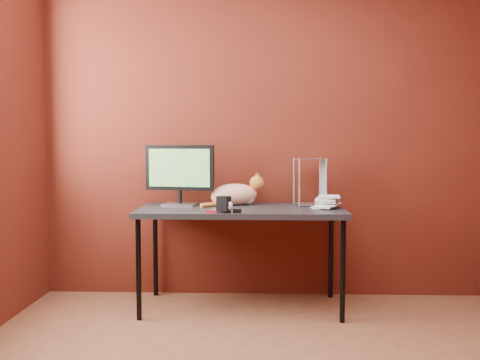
{
  "coord_description": "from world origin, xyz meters",
  "views": [
    {
      "loc": [
        -0.02,
        -2.53,
        1.23
      ],
      "look_at": [
        -0.15,
        1.15,
        0.97
      ],
      "focal_mm": 40.0,
      "sensor_mm": 36.0,
      "label": 1
    }
  ],
  "objects_px": {
    "speaker": "(224,205)",
    "book_stack": "(318,139)",
    "desk": "(241,215)",
    "monitor": "(180,172)",
    "skull_mug": "(226,206)",
    "cat": "(235,194)"
  },
  "relations": [
    {
      "from": "speaker",
      "to": "book_stack",
      "type": "distance_m",
      "value": 0.87
    },
    {
      "from": "desk",
      "to": "book_stack",
      "type": "height_order",
      "value": "book_stack"
    },
    {
      "from": "monitor",
      "to": "speaker",
      "type": "distance_m",
      "value": 0.56
    },
    {
      "from": "speaker",
      "to": "book_stack",
      "type": "bearing_deg",
      "value": 48.81
    },
    {
      "from": "desk",
      "to": "speaker",
      "type": "xyz_separation_m",
      "value": [
        -0.11,
        -0.28,
        0.1
      ]
    },
    {
      "from": "monitor",
      "to": "speaker",
      "type": "xyz_separation_m",
      "value": [
        0.36,
        -0.38,
        -0.2
      ]
    },
    {
      "from": "desk",
      "to": "speaker",
      "type": "distance_m",
      "value": 0.32
    },
    {
      "from": "speaker",
      "to": "skull_mug",
      "type": "bearing_deg",
      "value": 55.23
    },
    {
      "from": "book_stack",
      "to": "cat",
      "type": "bearing_deg",
      "value": 167.58
    },
    {
      "from": "desk",
      "to": "speaker",
      "type": "relative_size",
      "value": 13.27
    },
    {
      "from": "monitor",
      "to": "skull_mug",
      "type": "xyz_separation_m",
      "value": [
        0.38,
        -0.37,
        -0.21
      ]
    },
    {
      "from": "monitor",
      "to": "skull_mug",
      "type": "height_order",
      "value": "monitor"
    },
    {
      "from": "speaker",
      "to": "book_stack",
      "type": "relative_size",
      "value": 0.11
    },
    {
      "from": "cat",
      "to": "book_stack",
      "type": "relative_size",
      "value": 0.47
    },
    {
      "from": "cat",
      "to": "book_stack",
      "type": "xyz_separation_m",
      "value": [
        0.61,
        -0.13,
        0.42
      ]
    },
    {
      "from": "skull_mug",
      "to": "speaker",
      "type": "bearing_deg",
      "value": -135.49
    },
    {
      "from": "desk",
      "to": "skull_mug",
      "type": "xyz_separation_m",
      "value": [
        -0.09,
        -0.27,
        0.09
      ]
    },
    {
      "from": "monitor",
      "to": "speaker",
      "type": "bearing_deg",
      "value": -38.05
    },
    {
      "from": "book_stack",
      "to": "speaker",
      "type": "bearing_deg",
      "value": -154.77
    },
    {
      "from": "desk",
      "to": "monitor",
      "type": "bearing_deg",
      "value": 167.39
    },
    {
      "from": "cat",
      "to": "skull_mug",
      "type": "relative_size",
      "value": 5.19
    },
    {
      "from": "skull_mug",
      "to": "desk",
      "type": "bearing_deg",
      "value": 83.44
    }
  ]
}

